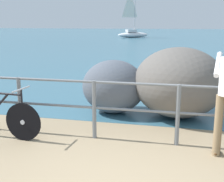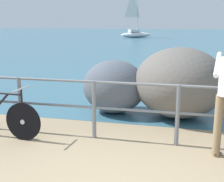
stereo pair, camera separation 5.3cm
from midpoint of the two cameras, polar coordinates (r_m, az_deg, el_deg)
ground_plane at (r=23.12m, az=11.77°, el=7.40°), size 120.00×120.00×0.10m
sea_surface at (r=50.75m, az=12.94°, el=10.16°), size 120.00×90.00×0.01m
promenade_railing at (r=5.09m, az=4.53°, el=-2.63°), size 9.93×0.07×1.02m
breakwater_boulder_main at (r=6.61m, az=12.71°, el=1.56°), size 1.90×1.88×1.48m
breakwater_boulder_left at (r=6.77m, az=0.63°, el=0.84°), size 1.40×1.22×1.18m
sailboat at (r=40.78m, az=4.43°, el=10.88°), size 4.26×3.74×6.16m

